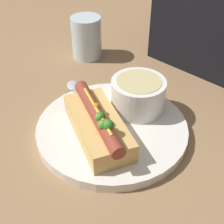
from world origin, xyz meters
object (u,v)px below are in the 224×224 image
soup_bowl (136,92)px  drinking_glass (87,37)px  spoon (75,94)px  hot_dog (96,123)px

soup_bowl → drinking_glass: 0.25m
soup_bowl → drinking_glass: size_ratio=1.00×
soup_bowl → spoon: bearing=-153.6°
spoon → drinking_glass: size_ratio=1.57×
hot_dog → spoon: (-0.11, 0.05, -0.02)m
hot_dog → drinking_glass: (-0.24, 0.20, 0.01)m
spoon → soup_bowl: bearing=-121.3°
spoon → drinking_glass: drinking_glass is taller
hot_dog → soup_bowl: size_ratio=1.81×
drinking_glass → hot_dog: bearing=-39.8°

